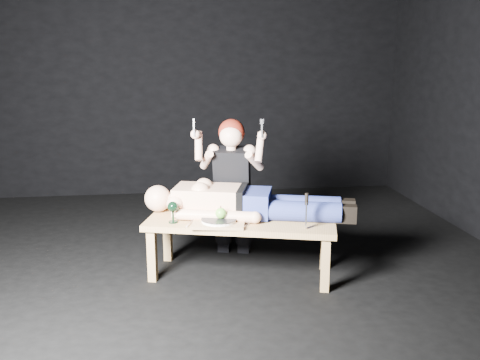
# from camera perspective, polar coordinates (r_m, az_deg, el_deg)

# --- Properties ---
(ground) EXTENTS (5.00, 5.00, 0.00)m
(ground) POSITION_cam_1_polar(r_m,az_deg,el_deg) (4.39, -2.60, -9.24)
(ground) COLOR black
(ground) RESTS_ON ground
(back_wall) EXTENTS (5.00, 0.00, 5.00)m
(back_wall) POSITION_cam_1_polar(r_m,az_deg,el_deg) (6.56, -4.68, 11.58)
(back_wall) COLOR black
(back_wall) RESTS_ON ground
(table) EXTENTS (1.53, 0.91, 0.45)m
(table) POSITION_cam_1_polar(r_m,az_deg,el_deg) (4.15, 0.09, -7.24)
(table) COLOR tan
(table) RESTS_ON ground
(lying_man) EXTENTS (1.56, 0.84, 0.27)m
(lying_man) POSITION_cam_1_polar(r_m,az_deg,el_deg) (4.14, 0.93, -2.03)
(lying_man) COLOR #D5A485
(lying_man) RESTS_ON table
(kneeling_woman) EXTENTS (0.80, 0.86, 1.21)m
(kneeling_woman) POSITION_cam_1_polar(r_m,az_deg,el_deg) (4.50, -0.74, -0.54)
(kneeling_woman) COLOR black
(kneeling_woman) RESTS_ON ground
(serving_tray) EXTENTS (0.43, 0.35, 0.02)m
(serving_tray) POSITION_cam_1_polar(r_m,az_deg,el_deg) (3.95, -2.31, -4.65)
(serving_tray) COLOR #A78357
(serving_tray) RESTS_ON table
(plate) EXTENTS (0.30, 0.30, 0.02)m
(plate) POSITION_cam_1_polar(r_m,az_deg,el_deg) (3.95, -2.31, -4.35)
(plate) COLOR white
(plate) RESTS_ON serving_tray
(apple) EXTENTS (0.08, 0.08, 0.08)m
(apple) POSITION_cam_1_polar(r_m,az_deg,el_deg) (3.94, -2.07, -3.59)
(apple) COLOR #4F9626
(apple) RESTS_ON plate
(goblet) EXTENTS (0.10, 0.10, 0.16)m
(goblet) POSITION_cam_1_polar(r_m,az_deg,el_deg) (4.01, -7.22, -3.44)
(goblet) COLOR black
(goblet) RESTS_ON table
(fork_flat) EXTENTS (0.06, 0.15, 0.01)m
(fork_flat) POSITION_cam_1_polar(r_m,az_deg,el_deg) (3.98, -5.44, -4.71)
(fork_flat) COLOR #B2B2B7
(fork_flat) RESTS_ON table
(knife_flat) EXTENTS (0.10, 0.13, 0.01)m
(knife_flat) POSITION_cam_1_polar(r_m,az_deg,el_deg) (3.93, 0.76, -4.86)
(knife_flat) COLOR #B2B2B7
(knife_flat) RESTS_ON table
(spoon_flat) EXTENTS (0.05, 0.15, 0.01)m
(spoon_flat) POSITION_cam_1_polar(r_m,az_deg,el_deg) (3.98, 0.42, -4.63)
(spoon_flat) COLOR #B2B2B7
(spoon_flat) RESTS_ON table
(carving_knife) EXTENTS (0.04, 0.05, 0.27)m
(carving_knife) POSITION_cam_1_polar(r_m,az_deg,el_deg) (3.85, 7.15, -3.34)
(carving_knife) COLOR #B2B2B7
(carving_knife) RESTS_ON table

